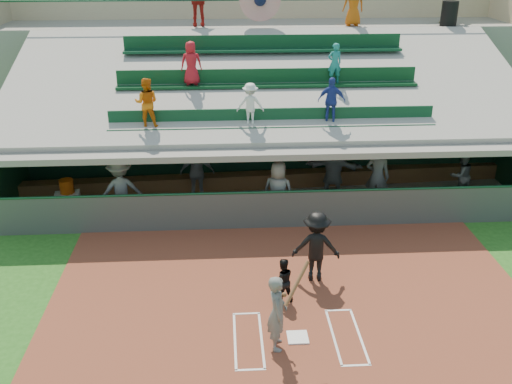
{
  "coord_description": "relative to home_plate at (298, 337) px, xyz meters",
  "views": [
    {
      "loc": [
        -1.44,
        -9.5,
        7.57
      ],
      "look_at": [
        -0.66,
        3.5,
        1.8
      ],
      "focal_mm": 40.0,
      "sensor_mm": 36.0,
      "label": 1
    }
  ],
  "objects": [
    {
      "name": "ground",
      "position": [
        0.0,
        0.0,
        -0.04
      ],
      "size": [
        100.0,
        100.0,
        0.0
      ],
      "primitive_type": "plane",
      "color": "#225818",
      "rests_on": "ground"
    },
    {
      "name": "dirt_slab",
      "position": [
        0.0,
        0.5,
        -0.03
      ],
      "size": [
        11.0,
        9.0,
        0.02
      ],
      "primitive_type": "cube",
      "color": "brown",
      "rests_on": "ground"
    },
    {
      "name": "home_plate",
      "position": [
        0.0,
        0.0,
        0.0
      ],
      "size": [
        0.43,
        0.43,
        0.03
      ],
      "primitive_type": "cube",
      "color": "white",
      "rests_on": "dirt_slab"
    },
    {
      "name": "batters_box_chalk",
      "position": [
        0.0,
        0.0,
        -0.01
      ],
      "size": [
        2.65,
        1.85,
        0.01
      ],
      "color": "white",
      "rests_on": "dirt_slab"
    },
    {
      "name": "dugout_floor",
      "position": [
        0.0,
        6.75,
        -0.02
      ],
      "size": [
        16.0,
        3.5,
        0.04
      ],
      "primitive_type": "cube",
      "color": "gray",
      "rests_on": "ground"
    },
    {
      "name": "concourse_slab",
      "position": [
        0.0,
        13.5,
        2.26
      ],
      "size": [
        20.0,
        3.0,
        4.6
      ],
      "primitive_type": "cube",
      "color": "gray",
      "rests_on": "ground"
    },
    {
      "name": "grandstand",
      "position": [
        -0.01,
        10.51,
        2.23
      ],
      "size": [
        20.4,
        10.4,
        7.8
      ],
      "color": "#484D48",
      "rests_on": "ground"
    },
    {
      "name": "batter_at_plate",
      "position": [
        -0.45,
        -0.23,
        0.81
      ],
      "size": [
        0.83,
        0.72,
        1.95
      ],
      "color": "#575A55",
      "rests_on": "dirt_slab"
    },
    {
      "name": "catcher",
      "position": [
        -0.19,
        1.36,
        0.52
      ],
      "size": [
        0.58,
        0.49,
        1.07
      ],
      "primitive_type": "imported",
      "rotation": [
        0.0,
        0.0,
        3.31
      ],
      "color": "black",
      "rests_on": "dirt_slab"
    },
    {
      "name": "home_umpire",
      "position": [
        0.7,
        2.25,
        0.87
      ],
      "size": [
        1.22,
        0.81,
        1.77
      ],
      "primitive_type": "imported",
      "rotation": [
        0.0,
        0.0,
        3.0
      ],
      "color": "black",
      "rests_on": "dirt_slab"
    },
    {
      "name": "dugout_bench",
      "position": [
        -0.19,
        7.88,
        0.25
      ],
      "size": [
        16.53,
        1.47,
        0.5
      ],
      "primitive_type": "cube",
      "rotation": [
        0.0,
        0.0,
        0.06
      ],
      "color": "brown",
      "rests_on": "dugout_floor"
    },
    {
      "name": "white_table",
      "position": [
        -6.14,
        6.29,
        0.32
      ],
      "size": [
        0.8,
        0.65,
        0.63
      ],
      "primitive_type": "cube",
      "rotation": [
        0.0,
        0.0,
        0.17
      ],
      "color": "silver",
      "rests_on": "dugout_floor"
    },
    {
      "name": "water_cooler",
      "position": [
        -6.13,
        6.34,
        0.84
      ],
      "size": [
        0.41,
        0.41,
        0.41
      ],
      "primitive_type": "cylinder",
      "color": "#C44A0B",
      "rests_on": "white_table"
    },
    {
      "name": "dugout_player_a",
      "position": [
        -4.42,
        5.69,
        0.96
      ],
      "size": [
        1.37,
        0.99,
        1.92
      ],
      "primitive_type": "imported",
      "rotation": [
        0.0,
        0.0,
        3.38
      ],
      "color": "#5B5E58",
      "rests_on": "dugout_floor"
    },
    {
      "name": "dugout_player_b",
      "position": [
        -2.27,
        7.03,
        0.91
      ],
      "size": [
        1.08,
        0.47,
        1.81
      ],
      "primitive_type": "imported",
      "rotation": [
        0.0,
        0.0,
        3.11
      ],
      "color": "#5D605B",
      "rests_on": "dugout_floor"
    },
    {
      "name": "dugout_player_c",
      "position": [
        0.09,
        5.4,
        0.92
      ],
      "size": [
        1.03,
        0.84,
        1.82
      ],
      "primitive_type": "imported",
      "rotation": [
        0.0,
        0.0,
        2.81
      ],
      "color": "#5D5F5A",
      "rests_on": "dugout_floor"
    },
    {
      "name": "dugout_player_d",
      "position": [
        1.98,
        6.88,
        0.97
      ],
      "size": [
        1.88,
        1.0,
        1.94
      ],
      "primitive_type": "imported",
      "rotation": [
        0.0,
        0.0,
        2.89
      ],
      "color": "#61645E",
      "rests_on": "dugout_floor"
    },
    {
      "name": "dugout_player_e",
      "position": [
        3.18,
        6.19,
        0.99
      ],
      "size": [
        0.84,
        0.7,
        1.96
      ],
      "primitive_type": "imported",
      "rotation": [
        0.0,
        0.0,
        2.76
      ],
      "color": "#525550",
      "rests_on": "dugout_floor"
    },
    {
      "name": "dugout_player_f",
      "position": [
        5.97,
        6.6,
        0.78
      ],
      "size": [
        0.88,
        0.77,
        1.56
      ],
      "primitive_type": "imported",
      "rotation": [
        0.0,
        0.0,
        3.4
      ],
      "color": "#585A55",
      "rests_on": "dugout_floor"
    },
    {
      "name": "trash_bin",
      "position": [
        7.12,
        12.2,
        5.02
      ],
      "size": [
        0.6,
        0.6,
        0.91
      ],
      "primitive_type": "cylinder",
      "color": "black",
      "rests_on": "concourse_slab"
    },
    {
      "name": "concourse_staff_b",
      "position": [
        3.52,
        12.46,
        5.36
      ],
      "size": [
        0.8,
        0.55,
        1.59
      ],
      "primitive_type": "imported",
      "rotation": [
        0.0,
        0.0,
        3.19
      ],
      "color": "#C3530B",
      "rests_on": "concourse_slab"
    }
  ]
}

